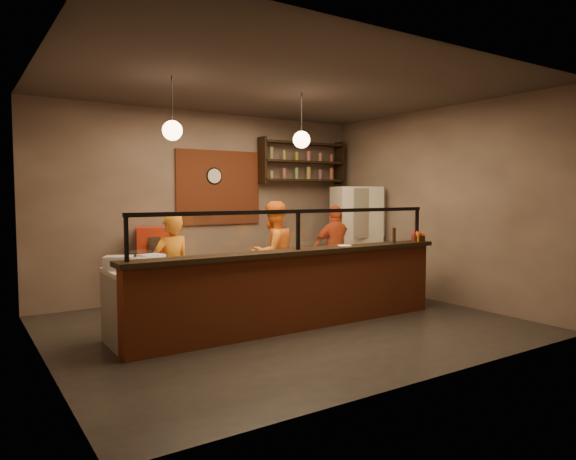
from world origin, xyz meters
TOP-DOWN VIEW (x-y plane):
  - floor at (0.00, 0.00)m, footprint 6.00×6.00m
  - ceiling at (0.00, 0.00)m, footprint 6.00×6.00m
  - wall_back at (0.00, 2.50)m, footprint 6.00×0.00m
  - wall_left at (-3.00, 0.00)m, footprint 0.00×5.00m
  - wall_right at (3.00, 0.00)m, footprint 0.00×5.00m
  - wall_front at (0.00, -2.50)m, footprint 6.00×0.00m
  - brick_patch at (0.20, 2.47)m, footprint 1.60×0.04m
  - service_counter at (0.00, -0.30)m, footprint 4.60×0.25m
  - counter_ledge at (0.00, -0.30)m, footprint 4.70×0.37m
  - worktop_cabinet at (0.00, 0.20)m, footprint 4.60×0.75m
  - worktop at (0.00, 0.20)m, footprint 4.60×0.75m
  - sneeze_guard at (0.00, -0.30)m, footprint 4.50×0.05m
  - wall_shelving at (1.90, 2.32)m, footprint 1.84×0.28m
  - wall_clock at (0.10, 2.46)m, footprint 0.30×0.04m
  - pendant_left at (-1.50, 0.20)m, footprint 0.24×0.24m
  - pendant_right at (0.40, 0.20)m, footprint 0.24×0.24m
  - cook_left at (-1.29, 0.86)m, footprint 0.62×0.47m
  - cook_mid at (0.49, 1.12)m, footprint 0.89×0.74m
  - cook_right at (2.04, 1.45)m, footprint 0.99×0.61m
  - fridge at (2.60, 1.57)m, footprint 1.01×0.98m
  - red_cooler at (-1.08, 2.15)m, footprint 0.67×0.64m
  - pizza_dough at (0.58, 0.16)m, footprint 0.70×0.70m
  - prep_tub_a at (-2.15, 0.29)m, footprint 0.39×0.36m
  - prep_tub_b at (-1.72, 0.40)m, footprint 0.33×0.29m
  - prep_tub_c at (-1.84, 0.17)m, footprint 0.30×0.26m
  - rolling_pin at (-1.23, 0.23)m, footprint 0.39×0.13m
  - condiment_caddy at (2.20, -0.35)m, footprint 0.19×0.16m
  - pepper_mill at (1.70, -0.34)m, footprint 0.07×0.07m
  - small_plate at (0.80, -0.29)m, footprint 0.22×0.22m

SIDE VIEW (x-z plane):
  - floor at x=0.00m, z-range 0.00..0.00m
  - worktop_cabinet at x=0.00m, z-range 0.00..0.85m
  - service_counter at x=0.00m, z-range 0.00..1.00m
  - red_cooler at x=-1.08m, z-range 0.00..1.26m
  - cook_left at x=-1.29m, z-range 0.00..1.52m
  - cook_right at x=2.04m, z-range 0.00..1.58m
  - cook_mid at x=0.49m, z-range 0.00..1.67m
  - worktop at x=0.00m, z-range 0.85..0.90m
  - pizza_dough at x=0.58m, z-range 0.90..0.91m
  - rolling_pin at x=-1.23m, z-range 0.90..0.97m
  - fridge at x=2.60m, z-range 0.00..1.92m
  - prep_tub_c at x=-1.84m, z-range 0.90..1.03m
  - prep_tub_b at x=-1.72m, z-range 0.90..1.04m
  - prep_tub_a at x=-2.15m, z-range 0.90..1.06m
  - counter_ledge at x=0.00m, z-range 1.00..1.06m
  - small_plate at x=0.80m, z-range 1.06..1.07m
  - condiment_caddy at x=2.20m, z-range 1.06..1.15m
  - pepper_mill at x=1.70m, z-range 1.06..1.29m
  - sneeze_guard at x=0.00m, z-range 1.11..1.63m
  - wall_back at x=0.00m, z-range -1.40..4.60m
  - wall_left at x=-3.00m, z-range -0.90..4.10m
  - wall_right at x=3.00m, z-range -0.90..4.10m
  - wall_front at x=0.00m, z-range -1.40..4.60m
  - brick_patch at x=0.20m, z-range 1.25..2.55m
  - wall_clock at x=0.10m, z-range 1.95..2.25m
  - wall_shelving at x=1.90m, z-range 1.98..2.83m
  - pendant_left at x=-1.50m, z-range 2.17..2.94m
  - pendant_right at x=0.40m, z-range 2.17..2.94m
  - ceiling at x=0.00m, z-range 3.20..3.20m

